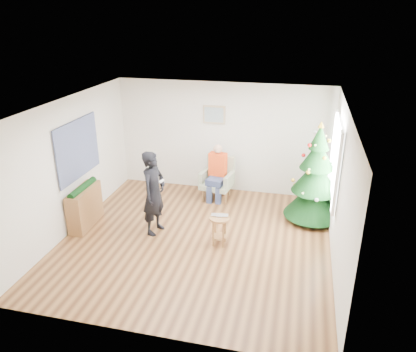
% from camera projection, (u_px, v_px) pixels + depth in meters
% --- Properties ---
extents(floor, '(5.00, 5.00, 0.00)m').
position_uv_depth(floor, '(196.00, 240.00, 7.75)').
color(floor, brown).
rests_on(floor, ground).
extents(ceiling, '(5.00, 5.00, 0.00)m').
position_uv_depth(ceiling, '(194.00, 106.00, 6.76)').
color(ceiling, white).
rests_on(ceiling, wall_back).
extents(wall_back, '(5.00, 0.00, 5.00)m').
position_uv_depth(wall_back, '(223.00, 138.00, 9.50)').
color(wall_back, silver).
rests_on(wall_back, floor).
extents(wall_front, '(5.00, 0.00, 5.00)m').
position_uv_depth(wall_front, '(142.00, 253.00, 5.01)').
color(wall_front, silver).
rests_on(wall_front, floor).
extents(wall_left, '(0.00, 5.00, 5.00)m').
position_uv_depth(wall_left, '(69.00, 166.00, 7.79)').
color(wall_left, silver).
rests_on(wall_left, floor).
extents(wall_right, '(0.00, 5.00, 5.00)m').
position_uv_depth(wall_right, '(340.00, 191.00, 6.72)').
color(wall_right, silver).
rests_on(wall_right, floor).
extents(window_panel, '(0.04, 1.30, 1.40)m').
position_uv_depth(window_panel, '(336.00, 159.00, 7.55)').
color(window_panel, white).
rests_on(window_panel, wall_right).
extents(curtains, '(0.05, 1.75, 1.50)m').
position_uv_depth(curtains, '(335.00, 159.00, 7.56)').
color(curtains, white).
rests_on(curtains, wall_right).
extents(christmas_tree, '(1.17, 1.17, 2.12)m').
position_uv_depth(christmas_tree, '(315.00, 177.00, 8.17)').
color(christmas_tree, '#3F2816').
rests_on(christmas_tree, floor).
extents(stool, '(0.38, 0.38, 0.57)m').
position_uv_depth(stool, '(219.00, 230.00, 7.52)').
color(stool, brown).
rests_on(stool, floor).
extents(laptop, '(0.33, 0.24, 0.02)m').
position_uv_depth(laptop, '(219.00, 216.00, 7.41)').
color(laptop, silver).
rests_on(laptop, stool).
extents(armchair, '(0.79, 0.74, 0.97)m').
position_uv_depth(armchair, '(217.00, 183.00, 9.40)').
color(armchair, '#929E7F').
rests_on(armchair, floor).
extents(seated_person, '(0.43, 0.60, 1.28)m').
position_uv_depth(seated_person, '(217.00, 172.00, 9.25)').
color(seated_person, navy).
rests_on(seated_person, armchair).
extents(standing_man, '(0.52, 0.68, 1.67)m').
position_uv_depth(standing_man, '(154.00, 193.00, 7.75)').
color(standing_man, black).
rests_on(standing_man, floor).
extents(game_controller, '(0.06, 0.13, 0.04)m').
position_uv_depth(game_controller, '(162.00, 181.00, 7.58)').
color(game_controller, white).
rests_on(game_controller, standing_man).
extents(console, '(0.35, 1.01, 0.80)m').
position_uv_depth(console, '(85.00, 207.00, 8.17)').
color(console, brown).
rests_on(console, floor).
extents(garland, '(0.14, 0.90, 0.14)m').
position_uv_depth(garland, '(82.00, 188.00, 8.01)').
color(garland, black).
rests_on(garland, console).
extents(tapestry, '(0.03, 1.50, 1.15)m').
position_uv_depth(tapestry, '(78.00, 149.00, 7.96)').
color(tapestry, black).
rests_on(tapestry, wall_left).
extents(framed_picture, '(0.52, 0.05, 0.42)m').
position_uv_depth(framed_picture, '(214.00, 115.00, 9.30)').
color(framed_picture, tan).
rests_on(framed_picture, wall_back).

